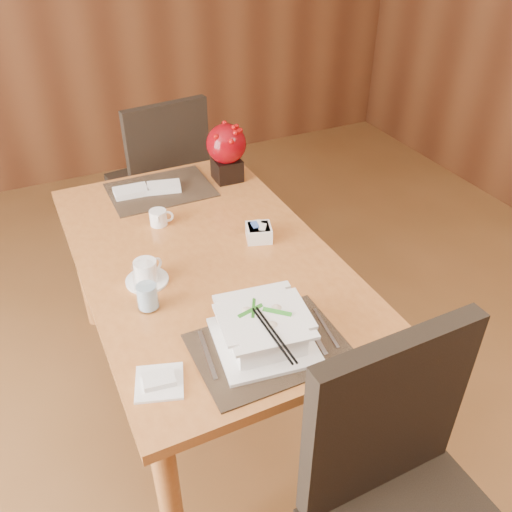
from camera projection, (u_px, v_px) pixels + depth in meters
name	position (u px, v px, depth m)	size (l,w,h in m)	color
ground	(273.00, 500.00, 2.03)	(6.00, 6.00, 0.00)	brown
dining_table	(206.00, 274.00, 2.09)	(0.90, 1.50, 0.75)	#C07135
placemat_near	(269.00, 348.00, 1.63)	(0.45, 0.33, 0.01)	black
placemat_far	(161.00, 190.00, 2.44)	(0.45, 0.33, 0.01)	black
soup_setting	(264.00, 330.00, 1.62)	(0.32, 0.32, 0.12)	white
coffee_cup	(146.00, 273.00, 1.88)	(0.15, 0.15, 0.09)	white
water_glass	(146.00, 287.00, 1.74)	(0.07, 0.07, 0.17)	white
creamer_jug	(158.00, 218.00, 2.19)	(0.09, 0.09, 0.06)	white
sugar_caddy	(259.00, 233.00, 2.10)	(0.10, 0.10, 0.06)	white
berry_decor	(226.00, 149.00, 2.45)	(0.18, 0.18, 0.27)	black
napkins_far	(150.00, 189.00, 2.42)	(0.29, 0.10, 0.03)	white
bread_plate	(159.00, 383.00, 1.52)	(0.13, 0.13, 0.01)	white
near_chair	(408.00, 503.00, 1.39)	(0.50, 0.51, 1.07)	black
far_chair	(162.00, 175.00, 2.97)	(0.52, 0.52, 1.00)	black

